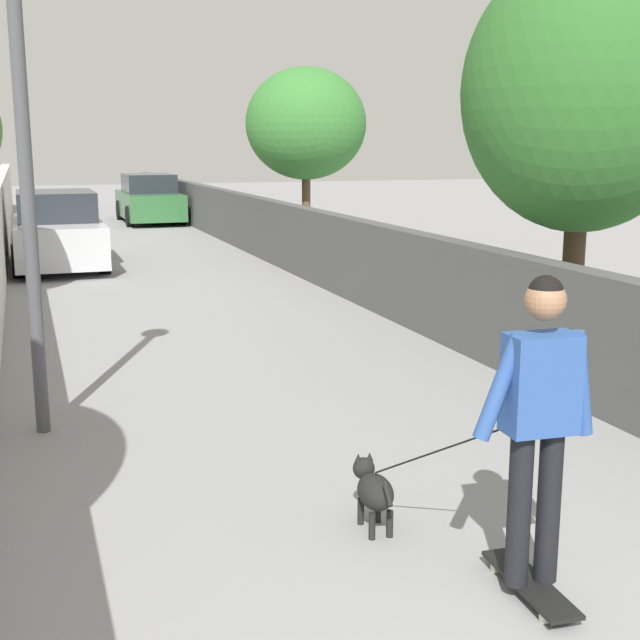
{
  "coord_description": "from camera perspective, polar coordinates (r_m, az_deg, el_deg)",
  "views": [
    {
      "loc": [
        -0.87,
        2.26,
        2.48
      ],
      "look_at": [
        5.85,
        -0.08,
        1.0
      ],
      "focal_mm": 47.69,
      "sensor_mm": 36.0,
      "label": 1
    }
  ],
  "objects": [
    {
      "name": "dog",
      "position": [
        5.65,
        3.65,
        -11.25
      ],
      "size": [
        1.36,
        0.63,
        1.06
      ],
      "color": "black",
      "rests_on": "ground"
    },
    {
      "name": "tree_right_near",
      "position": [
        10.36,
        17.28,
        14.35
      ],
      "size": [
        2.76,
        2.76,
        4.64
      ],
      "color": "#473523",
      "rests_on": "ground"
    },
    {
      "name": "lamp_post",
      "position": [
        7.53,
        -19.44,
        13.76
      ],
      "size": [
        0.36,
        0.36,
        4.1
      ],
      "color": "#4C4C51",
      "rests_on": "ground"
    },
    {
      "name": "car_far",
      "position": [
        28.07,
        -11.38,
        7.9
      ],
      "size": [
        4.24,
        1.8,
        1.54
      ],
      "color": "#336B38",
      "rests_on": "ground"
    },
    {
      "name": "fence_right",
      "position": [
        13.93,
        2.06,
        4.2
      ],
      "size": [
        48.0,
        0.3,
        1.31
      ],
      "primitive_type": "cube",
      "color": "#4C4C4C",
      "rests_on": "ground"
    },
    {
      "name": "skateboard",
      "position": [
        5.1,
        13.9,
        -16.81
      ],
      "size": [
        0.81,
        0.25,
        0.08
      ],
      "color": "black",
      "rests_on": "ground"
    },
    {
      "name": "person_skateboarder",
      "position": [
        4.7,
        14.52,
        -5.66
      ],
      "size": [
        0.24,
        0.71,
        1.73
      ],
      "color": "black",
      "rests_on": "skateboard"
    },
    {
      "name": "tree_right_distant",
      "position": [
        20.93,
        -0.95,
        13.02
      ],
      "size": [
        2.9,
        2.9,
        4.29
      ],
      "color": "brown",
      "rests_on": "ground"
    },
    {
      "name": "car_near",
      "position": [
        18.25,
        -17.2,
        5.67
      ],
      "size": [
        4.21,
        1.8,
        1.54
      ],
      "color": "silver",
      "rests_on": "ground"
    },
    {
      "name": "ground_plane",
      "position": [
        15.24,
        -10.47,
        2.18
      ],
      "size": [
        80.0,
        80.0,
        0.0
      ],
      "primitive_type": "plane",
      "color": "gray"
    }
  ]
}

